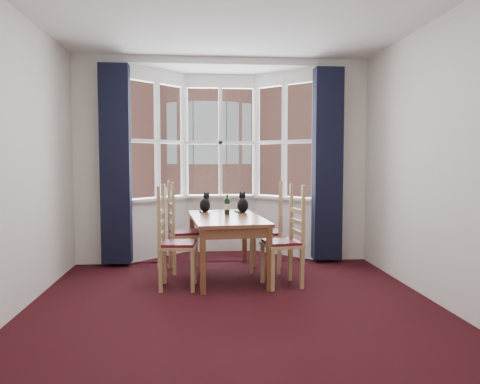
{
  "coord_description": "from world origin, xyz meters",
  "views": [
    {
      "loc": [
        -0.33,
        -4.2,
        1.42
      ],
      "look_at": [
        0.13,
        1.05,
        1.05
      ],
      "focal_mm": 35.0,
      "sensor_mm": 36.0,
      "label": 1
    }
  ],
  "objects": [
    {
      "name": "tenement_building",
      "position": [
        0.0,
        14.01,
        1.6
      ],
      "size": [
        18.4,
        7.8,
        15.2
      ],
      "color": "#A86857",
      "rests_on": "street"
    },
    {
      "name": "candle_tall",
      "position": [
        -0.83,
        2.6,
        0.94
      ],
      "size": [
        0.06,
        0.06,
        0.13
      ],
      "primitive_type": "cylinder",
      "color": "white",
      "rests_on": "bay_window"
    },
    {
      "name": "cat_right",
      "position": [
        0.23,
        1.82,
        0.84
      ],
      "size": [
        0.15,
        0.21,
        0.28
      ],
      "color": "black",
      "rests_on": "dining_table"
    },
    {
      "name": "chair_left_near",
      "position": [
        -0.66,
        0.93,
        0.47
      ],
      "size": [
        0.42,
        0.44,
        0.92
      ],
      "color": "#AA8352",
      "rests_on": "floor"
    },
    {
      "name": "chair_right_near",
      "position": [
        0.68,
        0.93,
        0.47
      ],
      "size": [
        0.47,
        0.48,
        0.92
      ],
      "color": "#AA8352",
      "rests_on": "floor"
    },
    {
      "name": "candle_short",
      "position": [
        -0.72,
        2.63,
        0.91
      ],
      "size": [
        0.06,
        0.06,
        0.09
      ],
      "primitive_type": "cylinder",
      "color": "white",
      "rests_on": "bay_window"
    },
    {
      "name": "floor",
      "position": [
        0.0,
        0.0,
        0.0
      ],
      "size": [
        4.5,
        4.5,
        0.0
      ],
      "primitive_type": "plane",
      "color": "black",
      "rests_on": "ground"
    },
    {
      "name": "wall_left",
      "position": [
        -2.0,
        0.0,
        1.4
      ],
      "size": [
        0.0,
        4.5,
        4.5
      ],
      "primitive_type": "plane",
      "rotation": [
        1.57,
        0.0,
        1.57
      ],
      "color": "silver",
      "rests_on": "floor"
    },
    {
      "name": "wine_bottle",
      "position": [
        0.02,
        1.62,
        0.84
      ],
      "size": [
        0.07,
        0.07,
        0.26
      ],
      "color": "black",
      "rests_on": "dining_table"
    },
    {
      "name": "cat_left",
      "position": [
        -0.25,
        1.92,
        0.83
      ],
      "size": [
        0.19,
        0.22,
        0.27
      ],
      "color": "black",
      "rests_on": "dining_table"
    },
    {
      "name": "wall_back_pier_right",
      "position": [
        1.65,
        2.25,
        1.4
      ],
      "size": [
        0.7,
        0.12,
        2.8
      ],
      "primitive_type": "cube",
      "color": "silver",
      "rests_on": "floor"
    },
    {
      "name": "dining_table",
      "position": [
        -0.01,
        1.4,
        0.65
      ],
      "size": [
        0.95,
        1.6,
        0.73
      ],
      "color": "brown",
      "rests_on": "floor"
    },
    {
      "name": "street",
      "position": [
        0.0,
        32.25,
        -6.0
      ],
      "size": [
        80.0,
        80.0,
        0.0
      ],
      "primitive_type": "plane",
      "color": "#333335",
      "rests_on": "ground"
    },
    {
      "name": "curtain_right",
      "position": [
        1.42,
        2.07,
        1.35
      ],
      "size": [
        0.38,
        0.22,
        2.6
      ],
      "primitive_type": "cube",
      "color": "black",
      "rests_on": "floor"
    },
    {
      "name": "wall_back_pier_left",
      "position": [
        -1.65,
        2.25,
        1.4
      ],
      "size": [
        0.7,
        0.12,
        2.8
      ],
      "primitive_type": "cube",
      "color": "silver",
      "rests_on": "floor"
    },
    {
      "name": "bay_window",
      "position": [
        0.0,
        2.75,
        1.4
      ],
      "size": [
        2.76,
        0.94,
        2.8
      ],
      "color": "white",
      "rests_on": "floor"
    },
    {
      "name": "chair_right_far",
      "position": [
        0.61,
        1.62,
        0.47
      ],
      "size": [
        0.48,
        0.5,
        0.92
      ],
      "color": "#AA8352",
      "rests_on": "floor"
    },
    {
      "name": "wall_near",
      "position": [
        0.0,
        -2.25,
        1.4
      ],
      "size": [
        4.0,
        0.0,
        4.0
      ],
      "primitive_type": "plane",
      "rotation": [
        -1.57,
        0.0,
        0.0
      ],
      "color": "silver",
      "rests_on": "floor"
    },
    {
      "name": "ceiling",
      "position": [
        0.0,
        0.0,
        2.8
      ],
      "size": [
        4.5,
        4.5,
        0.0
      ],
      "primitive_type": "plane",
      "rotation": [
        3.14,
        0.0,
        0.0
      ],
      "color": "white",
      "rests_on": "floor"
    },
    {
      "name": "wall_right",
      "position": [
        2.0,
        0.0,
        1.4
      ],
      "size": [
        0.0,
        4.5,
        4.5
      ],
      "primitive_type": "plane",
      "rotation": [
        1.57,
        0.0,
        -1.57
      ],
      "color": "silver",
      "rests_on": "floor"
    },
    {
      "name": "chair_left_far",
      "position": [
        -0.6,
        1.7,
        0.47
      ],
      "size": [
        0.47,
        0.49,
        0.92
      ],
      "color": "#AA8352",
      "rests_on": "floor"
    },
    {
      "name": "curtain_left",
      "position": [
        -1.42,
        2.07,
        1.35
      ],
      "size": [
        0.38,
        0.22,
        2.6
      ],
      "primitive_type": "cube",
      "color": "black",
      "rests_on": "floor"
    }
  ]
}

